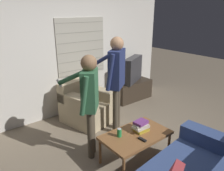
% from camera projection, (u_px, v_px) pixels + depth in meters
% --- Properties ---
extents(ground_plane, '(16.00, 16.00, 0.00)m').
position_uv_depth(ground_plane, '(131.00, 155.00, 3.45)').
color(ground_plane, '#7F705B').
extents(wall_back, '(5.20, 0.08, 2.55)m').
position_uv_depth(wall_back, '(67.00, 55.00, 4.53)').
color(wall_back, silver).
rests_on(wall_back, ground_plane).
extents(armchair_beige, '(0.99, 1.05, 0.81)m').
position_uv_depth(armchair_beige, '(86.00, 105.00, 4.43)').
color(armchair_beige, '#C6B289').
rests_on(armchair_beige, ground_plane).
extents(coffee_table, '(1.01, 0.61, 0.45)m').
position_uv_depth(coffee_table, '(136.00, 136.00, 3.22)').
color(coffee_table, brown).
rests_on(coffee_table, ground_plane).
extents(tv_stand, '(1.01, 0.44, 0.47)m').
position_uv_depth(tv_stand, '(132.00, 90.00, 5.53)').
color(tv_stand, '#33281E').
rests_on(tv_stand, ground_plane).
extents(tv, '(0.83, 0.55, 0.61)m').
position_uv_depth(tv, '(133.00, 70.00, 5.35)').
color(tv, '#2D2D33').
rests_on(tv, tv_stand).
extents(person_left_standing, '(0.48, 0.73, 1.60)m').
position_uv_depth(person_left_standing, '(89.00, 95.00, 3.14)').
color(person_left_standing, '#4C4233').
rests_on(person_left_standing, ground_plane).
extents(person_right_standing, '(0.54, 0.83, 1.76)m').
position_uv_depth(person_right_standing, '(116.00, 73.00, 3.79)').
color(person_right_standing, '#4C4233').
rests_on(person_right_standing, ground_plane).
extents(book_stack, '(0.24, 0.21, 0.16)m').
position_uv_depth(book_stack, '(141.00, 126.00, 3.26)').
color(book_stack, gold).
rests_on(book_stack, coffee_table).
extents(soda_can, '(0.07, 0.07, 0.13)m').
position_uv_depth(soda_can, '(119.00, 133.00, 3.12)').
color(soda_can, '#238E47').
rests_on(soda_can, coffee_table).
extents(spare_remote, '(0.05, 0.13, 0.02)m').
position_uv_depth(spare_remote, '(142.00, 139.00, 3.05)').
color(spare_remote, black).
rests_on(spare_remote, coffee_table).
extents(floor_fan, '(0.34, 0.20, 0.42)m').
position_uv_depth(floor_fan, '(112.00, 101.00, 4.94)').
color(floor_fan, '#A8A8AD').
rests_on(floor_fan, ground_plane).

